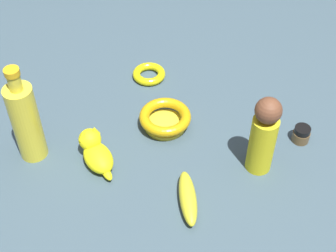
% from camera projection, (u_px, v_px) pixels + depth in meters
% --- Properties ---
extents(ground, '(2.00, 2.00, 0.00)m').
position_uv_depth(ground, '(168.00, 145.00, 1.27)').
color(ground, '#384C56').
extents(bowl, '(0.13, 0.13, 0.05)m').
position_uv_depth(bowl, '(165.00, 118.00, 1.29)').
color(bowl, gold).
rests_on(bowl, ground).
extents(cat_figurine, '(0.09, 0.14, 0.09)m').
position_uv_depth(cat_figurine, '(95.00, 151.00, 1.20)').
color(cat_figurine, yellow).
rests_on(cat_figurine, ground).
extents(person_figure_adult, '(0.08, 0.08, 0.22)m').
position_uv_depth(person_figure_adult, '(263.00, 135.00, 1.14)').
color(person_figure_adult, gold).
rests_on(person_figure_adult, ground).
extents(nail_polish_jar, '(0.04, 0.04, 0.04)m').
position_uv_depth(nail_polish_jar, '(301.00, 134.00, 1.26)').
color(nail_polish_jar, brown).
rests_on(nail_polish_jar, ground).
extents(bottle_tall, '(0.07, 0.07, 0.27)m').
position_uv_depth(bottle_tall, '(26.00, 121.00, 1.17)').
color(bottle_tall, gold).
rests_on(bottle_tall, ground).
extents(banana, '(0.13, 0.14, 0.04)m').
position_uv_depth(banana, '(188.00, 198.00, 1.13)').
color(banana, gold).
rests_on(banana, ground).
extents(bangle, '(0.09, 0.09, 0.02)m').
position_uv_depth(bangle, '(149.00, 74.00, 1.44)').
color(bangle, '#CDC30F').
rests_on(bangle, ground).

